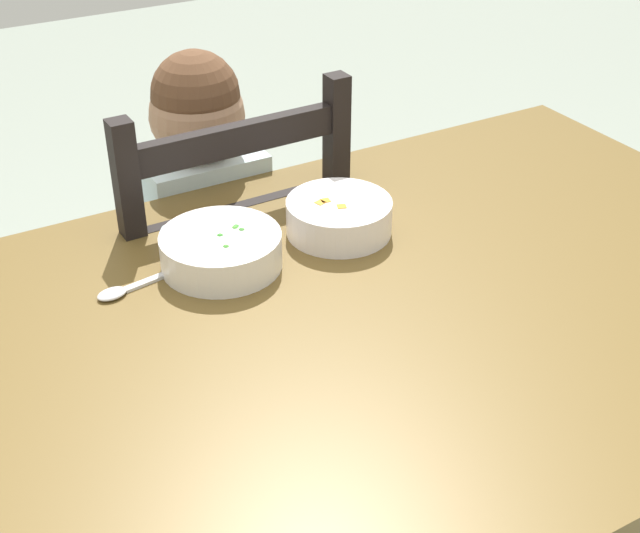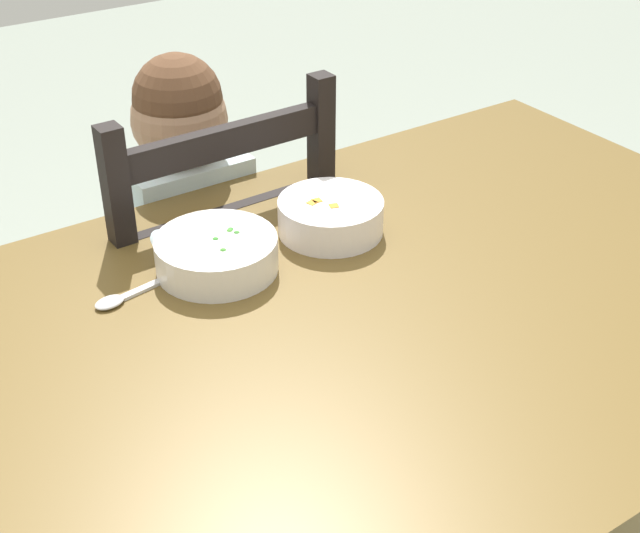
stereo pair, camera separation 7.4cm
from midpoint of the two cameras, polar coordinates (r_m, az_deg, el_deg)
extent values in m
cube|color=brown|center=(1.21, 2.63, -4.38)|extent=(1.56, 0.91, 0.04)
cylinder|color=brown|center=(2.03, 13.78, -0.82)|extent=(0.07, 0.07, 0.67)
cube|color=black|center=(1.79, -6.25, -2.03)|extent=(0.43, 0.43, 0.02)
cube|color=black|center=(2.11, -3.45, -2.77)|extent=(0.04, 0.04, 0.40)
cube|color=black|center=(2.01, -13.16, -5.87)|extent=(0.04, 0.04, 0.40)
cube|color=black|center=(1.85, 2.06, -8.61)|extent=(0.04, 0.04, 0.40)
cube|color=black|center=(1.73, -8.91, -12.71)|extent=(0.04, 0.04, 0.40)
cube|color=black|center=(1.59, 2.38, 4.12)|extent=(0.04, 0.04, 0.49)
cube|color=black|center=(1.44, -10.44, 0.42)|extent=(0.04, 0.04, 0.49)
cube|color=black|center=(1.43, -3.97, 8.29)|extent=(0.36, 0.03, 0.05)
cube|color=black|center=(1.49, -3.76, 3.18)|extent=(0.36, 0.03, 0.05)
cube|color=silver|center=(1.67, -6.17, 2.27)|extent=(0.22, 0.14, 0.32)
sphere|color=#A97D5F|center=(1.57, -6.67, 9.77)|extent=(0.17, 0.17, 0.17)
sphere|color=brown|center=(1.55, -6.76, 11.07)|extent=(0.16, 0.16, 0.16)
cylinder|color=#3F4C72|center=(1.79, -5.49, -10.24)|extent=(0.07, 0.07, 0.42)
cylinder|color=#3F4C72|center=(1.82, -2.31, -9.12)|extent=(0.07, 0.07, 0.42)
cylinder|color=silver|center=(1.51, -9.27, 2.00)|extent=(0.06, 0.24, 0.13)
cylinder|color=silver|center=(1.60, -0.61, 4.35)|extent=(0.06, 0.24, 0.13)
cylinder|color=white|center=(1.30, -4.86, 1.03)|extent=(0.18, 0.18, 0.05)
cylinder|color=white|center=(1.32, -4.81, 0.15)|extent=(0.08, 0.08, 0.01)
cylinder|color=green|center=(1.30, -4.88, 1.33)|extent=(0.15, 0.15, 0.03)
sphere|color=#418C30|center=(1.26, -4.48, 1.14)|extent=(0.01, 0.01, 0.01)
sphere|color=#398B2F|center=(1.29, -4.91, 1.89)|extent=(0.01, 0.01, 0.01)
sphere|color=#438936|center=(1.30, -3.51, 2.26)|extent=(0.01, 0.01, 0.01)
sphere|color=green|center=(1.31, -3.88, 2.49)|extent=(0.01, 0.01, 0.01)
sphere|color=#4A9634|center=(1.31, -3.96, 2.39)|extent=(0.01, 0.01, 0.01)
cylinder|color=white|center=(1.39, 2.78, 3.23)|extent=(0.17, 0.17, 0.06)
cylinder|color=white|center=(1.40, 2.76, 2.35)|extent=(0.08, 0.08, 0.01)
cylinder|color=orange|center=(1.38, 2.79, 3.53)|extent=(0.14, 0.14, 0.03)
cube|color=orange|center=(1.36, 2.99, 3.76)|extent=(0.02, 0.02, 0.01)
cube|color=orange|center=(1.37, 1.57, 4.01)|extent=(0.02, 0.02, 0.01)
cube|color=orange|center=(1.38, 1.91, 4.15)|extent=(0.02, 0.02, 0.01)
cube|color=silver|center=(1.29, -9.20, -0.84)|extent=(0.10, 0.03, 0.00)
ellipsoid|color=silver|center=(1.27, -11.81, -1.79)|extent=(0.05, 0.04, 0.01)
camera|label=1|loc=(0.04, 91.75, -1.11)|focal=49.00mm
camera|label=2|loc=(0.04, -88.25, 1.11)|focal=49.00mm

